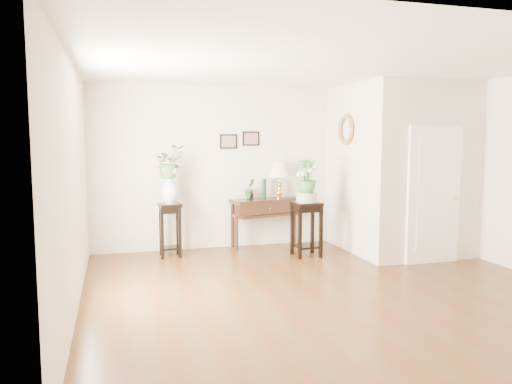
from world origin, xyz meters
name	(u,v)px	position (x,y,z in m)	size (l,w,h in m)	color
floor	(326,288)	(0.00, 0.00, 0.00)	(6.00, 5.50, 0.02)	#533617
ceiling	(330,65)	(0.00, 0.00, 2.80)	(6.00, 5.50, 0.02)	white
wall_back	(264,167)	(0.00, 2.75, 1.40)	(6.00, 0.02, 2.80)	beige
wall_front	(485,210)	(0.00, -2.75, 1.40)	(6.00, 0.02, 2.80)	beige
wall_left	(73,186)	(-3.00, 0.00, 1.40)	(0.02, 5.50, 2.80)	beige
partition	(399,168)	(2.10, 1.77, 1.40)	(1.80, 1.95, 2.80)	beige
door	(434,195)	(2.10, 0.78, 1.05)	(0.90, 0.05, 2.10)	white
art_print_left	(229,142)	(-0.65, 2.73, 1.85)	(0.30, 0.02, 0.25)	black
art_print_right	(251,139)	(-0.25, 2.73, 1.90)	(0.30, 0.02, 0.25)	black
wall_ornament	(346,130)	(1.16, 1.90, 2.05)	(0.51, 0.51, 0.07)	#B57748
console_table	(266,223)	(-0.01, 2.57, 0.43)	(1.28, 0.43, 0.85)	#3E1F12
table_lamp	(280,178)	(0.23, 2.57, 1.20)	(0.37, 0.37, 0.64)	gold
green_vase	(264,189)	(-0.05, 2.57, 1.02)	(0.07, 0.07, 0.35)	black
potted_plant	(250,189)	(-0.31, 2.57, 1.03)	(0.19, 0.15, 0.35)	#3A8138
plant_stand_a	(170,230)	(-1.73, 2.28, 0.43)	(0.34, 0.34, 0.87)	black
porcelain_vase	(169,190)	(-1.73, 2.28, 1.09)	(0.26, 0.26, 0.46)	white
lily_arrangement	(169,162)	(-1.73, 2.28, 1.53)	(0.48, 0.41, 0.53)	#3A8138
plant_stand_b	(306,229)	(0.40, 1.72, 0.44)	(0.42, 0.42, 0.88)	black
ceramic_bowl	(307,197)	(0.40, 1.72, 0.96)	(0.34, 0.34, 0.15)	beige
narcissus	(307,177)	(0.40, 1.72, 1.29)	(0.32, 0.32, 0.56)	#3A8138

